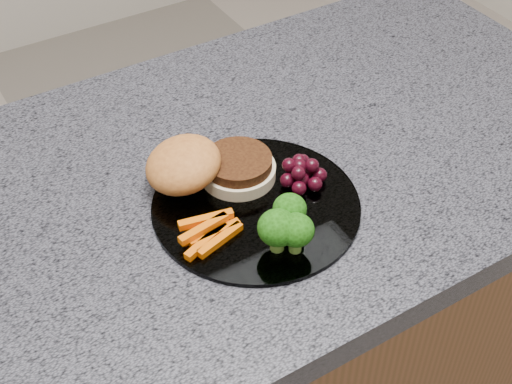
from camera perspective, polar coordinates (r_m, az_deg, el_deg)
island_cabinet at (r=1.29m, az=-2.16°, el=-14.36°), size 1.20×0.60×0.86m
countertop at (r=0.95m, az=-2.86°, el=0.54°), size 1.20×0.60×0.04m
plate at (r=0.89m, az=0.00°, el=-1.09°), size 0.26×0.26×0.01m
burger at (r=0.90m, az=-4.25°, el=1.89°), size 0.18×0.14×0.05m
carrot_sticks at (r=0.84m, az=-3.76°, el=-3.18°), size 0.08×0.06×0.02m
broccoli at (r=0.81m, az=2.47°, el=-2.58°), size 0.07×0.07×0.06m
grape_bunch at (r=0.91m, az=3.69°, el=1.58°), size 0.06×0.06×0.03m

